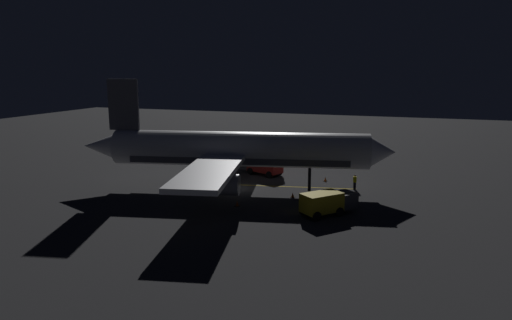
# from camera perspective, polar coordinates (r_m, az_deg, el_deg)

# --- Properties ---
(ground_plane) EXTENTS (180.00, 180.00, 0.20)m
(ground_plane) POSITION_cam_1_polar(r_m,az_deg,el_deg) (54.51, -1.99, -3.58)
(ground_plane) COLOR #313133
(apron_guide_stripe) EXTENTS (3.69, 17.95, 0.01)m
(apron_guide_stripe) POSITION_cam_1_polar(r_m,az_deg,el_deg) (55.37, 2.75, -3.24)
(apron_guide_stripe) COLOR gold
(apron_guide_stripe) RESTS_ON ground_plane
(airliner) EXTENTS (34.61, 36.39, 12.61)m
(airliner) POSITION_cam_1_polar(r_m,az_deg,el_deg) (53.62, -2.67, 1.18)
(airliner) COLOR white
(airliner) RESTS_ON ground_plane
(baggage_truck) EXTENTS (5.58, 5.25, 2.23)m
(baggage_truck) POSITION_cam_1_polar(r_m,az_deg,el_deg) (44.98, 8.73, -5.25)
(baggage_truck) COLOR gold
(baggage_truck) RESTS_ON ground_plane
(catering_truck) EXTENTS (4.33, 6.70, 2.53)m
(catering_truck) POSITION_cam_1_polar(r_m,az_deg,el_deg) (61.26, 0.67, -0.57)
(catering_truck) COLOR maroon
(catering_truck) RESTS_ON ground_plane
(ground_crew_worker) EXTENTS (0.40, 0.40, 1.74)m
(ground_crew_worker) POSITION_cam_1_polar(r_m,az_deg,el_deg) (54.96, 12.03, -2.64)
(ground_crew_worker) COLOR black
(ground_crew_worker) RESTS_ON ground_plane
(traffic_cone_near_left) EXTENTS (0.50, 0.50, 0.55)m
(traffic_cone_near_left) POSITION_cam_1_polar(r_m,az_deg,el_deg) (50.74, 4.53, -4.32)
(traffic_cone_near_left) COLOR #EA590F
(traffic_cone_near_left) RESTS_ON ground_plane
(traffic_cone_near_right) EXTENTS (0.50, 0.50, 0.55)m
(traffic_cone_near_right) POSITION_cam_1_polar(r_m,az_deg,el_deg) (58.35, 8.51, -2.35)
(traffic_cone_near_right) COLOR #EA590F
(traffic_cone_near_right) RESTS_ON ground_plane
(traffic_cone_under_wing) EXTENTS (0.50, 0.50, 0.55)m
(traffic_cone_under_wing) POSITION_cam_1_polar(r_m,az_deg,el_deg) (47.44, -2.33, -5.41)
(traffic_cone_under_wing) COLOR #EA590F
(traffic_cone_under_wing) RESTS_ON ground_plane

